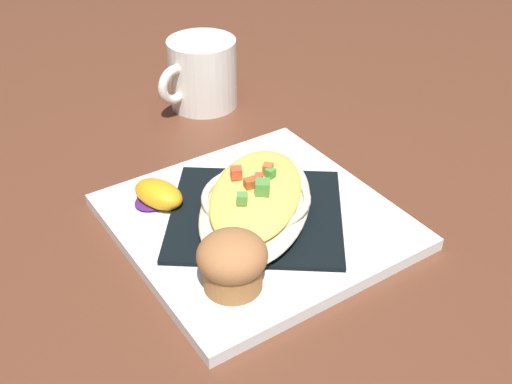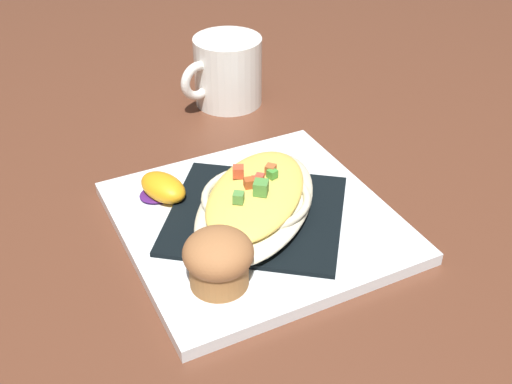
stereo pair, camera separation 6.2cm
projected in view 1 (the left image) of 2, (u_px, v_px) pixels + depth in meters
The scene contains 7 objects.
ground_plane at pixel (256, 226), 0.64m from camera, with size 2.60×2.60×0.00m, color brown.
square_plate at pixel (256, 221), 0.64m from camera, with size 0.26×0.26×0.01m, color white.
folded_napkin at pixel (256, 214), 0.63m from camera, with size 0.16×0.17×0.00m, color black.
gratin_dish at pixel (256, 199), 0.62m from camera, with size 0.20×0.22×0.05m.
muffin at pixel (232, 261), 0.54m from camera, with size 0.06×0.06×0.05m.
orange_garnish at pixel (158, 195), 0.65m from camera, with size 0.06×0.07×0.03m.
coffee_mug at pixel (202, 77), 0.84m from camera, with size 0.12×0.09×0.09m.
Camera 1 is at (-0.22, -0.45, 0.40)m, focal length 44.00 mm.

